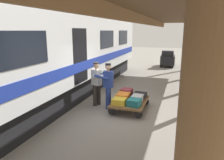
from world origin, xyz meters
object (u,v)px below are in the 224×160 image
train_car (46,52)px  suitcase_burgundy_valise (126,93)px  suitcase_gray_aluminum (137,98)px  suitcase_teal_softside (134,102)px  suitcase_black_hardshell (140,95)px  suitcase_yellow_case (119,101)px  luggage_cart (130,102)px  suitcase_orange_carryall (123,97)px  porter_by_door (97,82)px  baggage_tug (168,59)px  porter_in_overalls (108,84)px

train_car → suitcase_burgundy_valise: train_car is taller
suitcase_gray_aluminum → suitcase_teal_softside: suitcase_teal_softside is taller
suitcase_burgundy_valise → suitcase_gray_aluminum: 0.71m
train_car → suitcase_black_hardshell: bearing=-168.9°
suitcase_burgundy_valise → suitcase_yellow_case: (0.00, 0.96, -0.04)m
luggage_cart → suitcase_teal_softside: bearing=118.8°
train_car → suitcase_teal_softside: bearing=176.0°
suitcase_orange_carryall → porter_by_door: bearing=-2.5°
train_car → suitcase_teal_softside: (-3.61, 0.25, -1.60)m
luggage_cart → porter_by_door: 1.47m
suitcase_burgundy_valise → suitcase_orange_carryall: 0.48m
baggage_tug → suitcase_teal_softside: bearing=88.0°
suitcase_teal_softside → porter_in_overalls: bearing=-19.4°
suitcase_black_hardshell → baggage_tug: baggage_tug is taller
suitcase_teal_softside → porter_in_overalls: porter_in_overalls is taller
suitcase_burgundy_valise → porter_by_door: bearing=22.1°
train_car → porter_by_door: (-2.02, -0.28, -1.14)m
luggage_cart → suitcase_orange_carryall: size_ratio=2.99×
luggage_cart → porter_in_overalls: bearing=6.3°
train_car → suitcase_yellow_case: 3.49m
suitcase_gray_aluminum → suitcase_teal_softside: size_ratio=1.16×
luggage_cart → suitcase_black_hardshell: size_ratio=3.17×
suitcase_black_hardshell → porter_by_door: (1.59, 0.43, 0.49)m
porter_by_door → suitcase_gray_aluminum: bearing=178.3°
suitcase_gray_aluminum → baggage_tug: size_ratio=0.30×
suitcase_yellow_case → suitcase_gray_aluminum: bearing=-137.7°
train_car → baggage_tug: (-3.98, -10.52, -1.43)m
suitcase_burgundy_valise → suitcase_orange_carryall: (0.00, 0.48, -0.02)m
suitcase_burgundy_valise → suitcase_gray_aluminum: size_ratio=0.87×
luggage_cart → baggage_tug: 10.32m
porter_by_door → baggage_tug: (-1.96, -10.25, -0.30)m
suitcase_gray_aluminum → suitcase_black_hardshell: size_ratio=0.95×
train_car → suitcase_black_hardshell: train_car is taller
suitcase_burgundy_valise → suitcase_yellow_case: 0.96m
suitcase_gray_aluminum → luggage_cart: bearing=0.0°
suitcase_yellow_case → suitcase_gray_aluminum: suitcase_gray_aluminum is taller
suitcase_orange_carryall → porter_in_overalls: 0.74m
train_car → suitcase_orange_carryall: (-3.08, -0.23, -1.59)m
train_car → suitcase_yellow_case: bearing=175.4°
porter_in_overalls → suitcase_teal_softside: bearing=160.6°
suitcase_yellow_case → porter_in_overalls: (0.57, -0.39, 0.47)m
baggage_tug → suitcase_burgundy_valise: bearing=84.8°
suitcase_teal_softside → train_car: bearing=-4.0°
suitcase_burgundy_valise → train_car: bearing=12.9°
suitcase_teal_softside → porter_in_overalls: 1.25m
suitcase_teal_softside → porter_by_door: size_ratio=0.26×
train_car → porter_in_overalls: train_car is taller
train_car → luggage_cart: bearing=-176.1°
suitcase_gray_aluminum → suitcase_burgundy_valise: bearing=-42.3°
suitcase_orange_carryall → suitcase_yellow_case: bearing=90.0°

